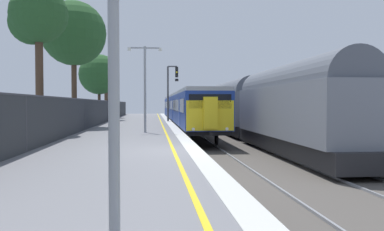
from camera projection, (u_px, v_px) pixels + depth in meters
name	position (u px, v px, depth m)	size (l,w,h in m)	color
ground	(255.00, 166.00, 14.45)	(17.40, 110.00, 1.21)	slate
commuter_train_at_platform	(183.00, 108.00, 41.60)	(2.83, 39.83, 3.81)	navy
freight_train_adjacent_track	(255.00, 105.00, 27.85)	(2.60, 29.57, 4.69)	#232326
signal_gantry	(171.00, 87.00, 38.17)	(1.10, 0.24, 5.36)	#47474C
platform_lamp_mid	(145.00, 81.00, 23.07)	(2.00, 0.20, 5.04)	#93999E
platform_back_fence	(26.00, 122.00, 13.61)	(0.07, 99.00, 2.01)	#282B2D
background_tree_left	(100.00, 76.00, 41.17)	(4.18, 4.18, 6.86)	#473323
background_tree_centre	(105.00, 74.00, 48.19)	(3.14, 3.14, 7.02)	#473323
background_tree_right	(36.00, 18.00, 22.03)	(3.31, 3.18, 8.26)	#473323
background_tree_back	(73.00, 35.00, 28.67)	(4.68, 4.68, 9.16)	#473323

